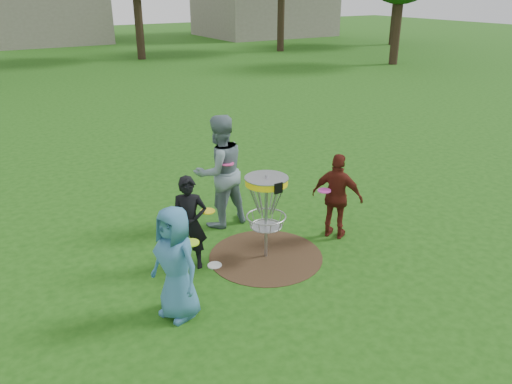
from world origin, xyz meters
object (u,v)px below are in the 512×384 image
player_grey (220,171)px  player_blue (176,263)px  disc_golf_basket (266,197)px  player_black (189,223)px  player_maroon (337,197)px

player_grey → player_blue: bearing=46.7°
player_grey → disc_golf_basket: bearing=88.2°
player_blue → player_black: player_blue is taller
player_grey → player_maroon: bearing=130.6°
player_blue → disc_golf_basket: (1.77, 0.68, 0.26)m
player_black → player_grey: size_ratio=0.73×
player_maroon → player_blue: bearing=69.0°
player_maroon → player_black: bearing=48.8°
player_grey → player_black: bearing=41.1°
player_black → disc_golf_basket: size_ratio=1.05×
player_black → player_blue: bearing=-94.1°
player_blue → disc_golf_basket: bearing=91.5°
player_grey → player_maroon: 2.06m
player_black → player_maroon: player_maroon is taller
player_grey → disc_golf_basket: size_ratio=1.45×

